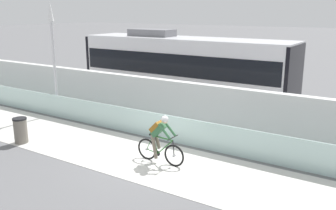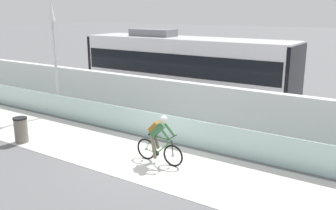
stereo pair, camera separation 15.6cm
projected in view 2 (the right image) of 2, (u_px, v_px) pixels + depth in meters
ground_plane at (150, 160)px, 12.20m from camera, size 200.00×200.00×0.00m
bike_path_deck at (150, 160)px, 12.20m from camera, size 32.00×3.20×0.01m
glass_parapet at (179, 131)px, 13.57m from camera, size 32.00×0.05×1.01m
concrete_barrier_wall at (203, 108)px, 14.91m from camera, size 32.00×0.36×1.94m
tram_rail_near at (228, 116)px, 17.16m from camera, size 32.00×0.08×0.01m
tram_rail_far at (240, 110)px, 18.32m from camera, size 32.00×0.08×0.01m
tram at (185, 69)px, 18.74m from camera, size 11.06×2.54×3.81m
cyclist_on_bike at (159, 139)px, 11.80m from camera, size 1.77×0.58×1.61m
lamp_post_antenna at (54, 44)px, 16.79m from camera, size 0.28×0.28×5.20m
trash_bin at (21, 130)px, 13.73m from camera, size 0.51×0.51×0.96m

